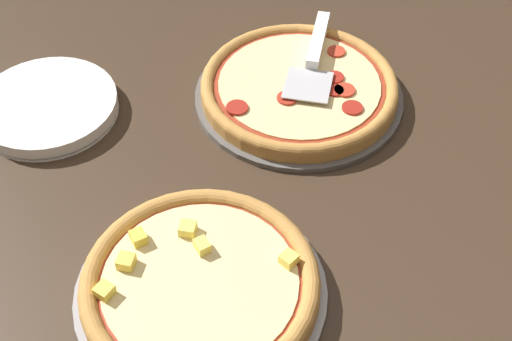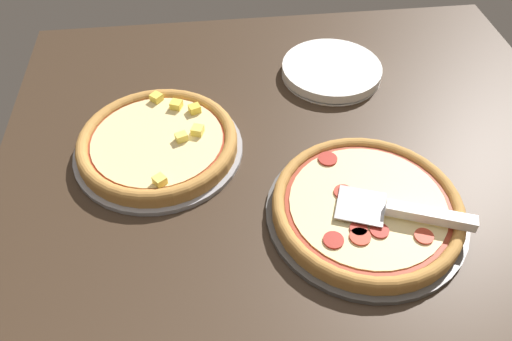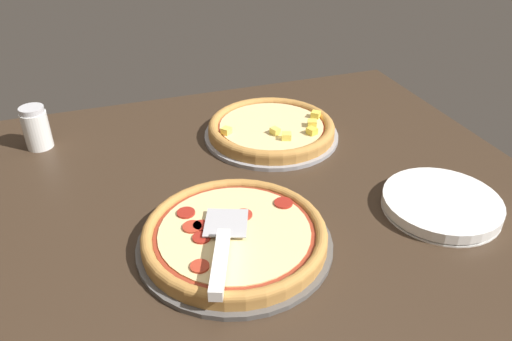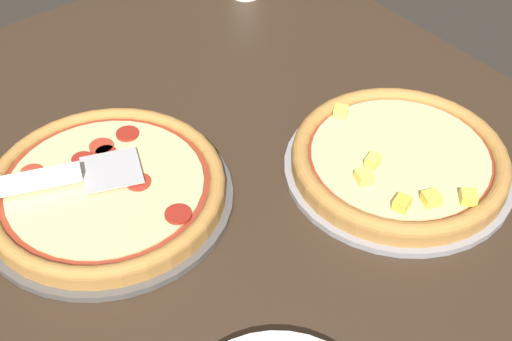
# 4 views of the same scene
# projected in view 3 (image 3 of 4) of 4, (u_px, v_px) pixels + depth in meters

# --- Properties ---
(ground_plane) EXTENTS (1.24, 1.21, 0.04)m
(ground_plane) POSITION_uv_depth(u_px,v_px,m) (265.00, 215.00, 1.02)
(ground_plane) COLOR #38281C
(pizza_pan_front) EXTENTS (0.36, 0.36, 0.01)m
(pizza_pan_front) POSITION_uv_depth(u_px,v_px,m) (235.00, 243.00, 0.91)
(pizza_pan_front) COLOR #565451
(pizza_pan_front) RESTS_ON ground_plane
(pizza_front) EXTENTS (0.34, 0.34, 0.03)m
(pizza_front) POSITION_uv_depth(u_px,v_px,m) (235.00, 234.00, 0.90)
(pizza_front) COLOR #B77F3D
(pizza_front) RESTS_ON pizza_pan_front
(pizza_pan_back) EXTENTS (0.34, 0.34, 0.01)m
(pizza_pan_back) POSITION_uv_depth(u_px,v_px,m) (271.00, 135.00, 1.27)
(pizza_pan_back) COLOR #939399
(pizza_pan_back) RESTS_ON ground_plane
(pizza_back) EXTENTS (0.32, 0.32, 0.04)m
(pizza_back) POSITION_uv_depth(u_px,v_px,m) (272.00, 128.00, 1.26)
(pizza_back) COLOR #B77F3D
(pizza_back) RESTS_ON pizza_pan_back
(serving_spatula) EXTENTS (0.13, 0.23, 0.02)m
(serving_spatula) POSITION_uv_depth(u_px,v_px,m) (221.00, 255.00, 0.82)
(serving_spatula) COLOR #B7B7BC
(serving_spatula) RESTS_ON pizza_front
(plate_stack) EXTENTS (0.23, 0.23, 0.03)m
(plate_stack) POSITION_uv_depth(u_px,v_px,m) (441.00, 204.00, 1.00)
(plate_stack) COLOR white
(plate_stack) RESTS_ON ground_plane
(parmesan_shaker) EXTENTS (0.06, 0.06, 0.11)m
(parmesan_shaker) POSITION_uv_depth(u_px,v_px,m) (36.00, 128.00, 1.20)
(parmesan_shaker) COLOR white
(parmesan_shaker) RESTS_ON ground_plane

